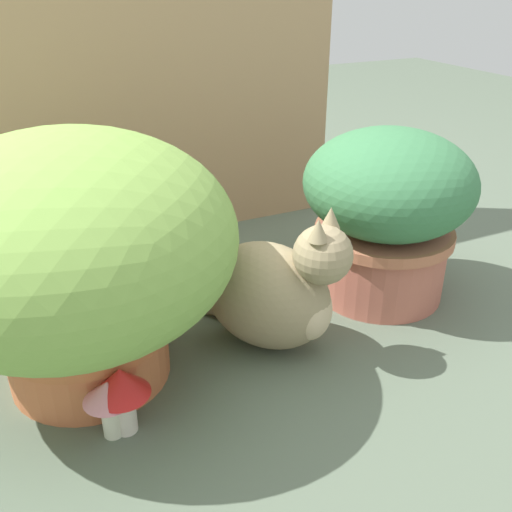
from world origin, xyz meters
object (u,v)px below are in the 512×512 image
Objects in this scene: leafy_planter at (386,208)px; mushroom_ornament_red at (121,388)px; grass_planter at (74,251)px; mushroom_ornament_pink at (109,397)px; cat at (275,292)px.

leafy_planter reaches higher than mushroom_ornament_red.
leafy_planter is at bearing 16.52° from mushroom_ornament_red.
grass_planter reaches higher than mushroom_ornament_red.
leafy_planter is at bearing 16.07° from mushroom_ornament_pink.
mushroom_ornament_red is (0.02, -0.17, -0.17)m from grass_planter.
leafy_planter is 0.69m from mushroom_ornament_red.
leafy_planter is 0.71m from mushroom_ornament_pink.
cat is at bearing -10.34° from grass_planter.
mushroom_ornament_red is 1.16× the size of mushroom_ornament_pink.
mushroom_ornament_pink is at bearing -90.24° from grass_planter.
mushroom_ornament_red reaches higher than mushroom_ornament_pink.
cat is at bearing 18.36° from mushroom_ornament_red.
leafy_planter is at bearing 14.56° from cat.
mushroom_ornament_red is 0.02m from mushroom_ornament_pink.
mushroom_ornament_pink is (-0.00, -0.18, -0.18)m from grass_planter.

